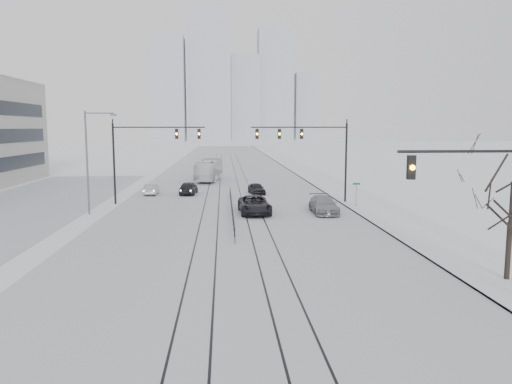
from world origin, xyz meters
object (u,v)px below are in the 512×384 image
at_px(sedan_sb_inner, 188,188).
at_px(box_truck, 209,170).
at_px(sedan_nb_far, 257,189).
at_px(sedan_nb_right, 324,205).
at_px(sedan_nb_front, 255,205).
at_px(bare_tree, 512,192).
at_px(sedan_sb_outer, 152,189).
at_px(traffic_mast_near, 498,200).

bearing_deg(sedan_sb_inner, box_truck, -92.88).
bearing_deg(sedan_nb_far, sedan_nb_right, -78.55).
bearing_deg(sedan_nb_front, bare_tree, -63.98).
distance_m(sedan_nb_front, sedan_nb_right, 6.13).
bearing_deg(sedan_nb_front, sedan_sb_outer, 126.57).
xyz_separation_m(sedan_sb_inner, sedan_nb_front, (6.71, -13.32, 0.04)).
bearing_deg(box_truck, sedan_sb_inner, 89.51).
bearing_deg(sedan_nb_far, bare_tree, -82.55).
height_order(bare_tree, sedan_nb_right, bare_tree).
bearing_deg(traffic_mast_near, sedan_nb_far, 101.97).
height_order(sedan_sb_inner, sedan_sb_outer, sedan_sb_inner).
height_order(bare_tree, box_truck, bare_tree).
xyz_separation_m(bare_tree, sedan_nb_far, (-10.15, 33.47, -3.86)).
height_order(sedan_nb_right, sedan_nb_far, sedan_nb_right).
relative_size(sedan_nb_front, sedan_nb_far, 1.52).
relative_size(traffic_mast_near, bare_tree, 1.15).
distance_m(sedan_nb_front, sedan_nb_far, 13.13).
bearing_deg(box_truck, sedan_nb_front, 106.78).
relative_size(sedan_nb_right, sedan_nb_far, 1.41).
relative_size(sedan_sb_outer, box_truck, 0.35).
relative_size(sedan_sb_inner, sedan_nb_front, 0.77).
bearing_deg(sedan_sb_inner, sedan_nb_far, -177.02).
distance_m(bare_tree, sedan_sb_inner, 38.35).
relative_size(bare_tree, sedan_sb_inner, 1.40).
xyz_separation_m(sedan_sb_inner, sedan_sb_outer, (-4.16, -0.07, -0.12)).
distance_m(sedan_sb_outer, sedan_nb_far, 11.92).
bearing_deg(box_truck, sedan_sb_outer, 74.46).
bearing_deg(traffic_mast_near, sedan_nb_right, 96.55).
bearing_deg(sedan_sb_outer, sedan_nb_far, 179.08).
bearing_deg(sedan_sb_outer, sedan_nb_front, 129.21).
bearing_deg(sedan_nb_far, sedan_sb_inner, 168.87).
xyz_separation_m(sedan_sb_outer, sedan_nb_far, (11.92, -0.17, 0.02)).
distance_m(traffic_mast_near, sedan_sb_inner, 40.02).
height_order(sedan_nb_front, box_truck, box_truck).
distance_m(traffic_mast_near, sedan_nb_right, 23.62).
bearing_deg(bare_tree, sedan_sb_inner, 117.98).
distance_m(sedan_sb_outer, box_truck, 15.88).
bearing_deg(sedan_nb_right, traffic_mast_near, -82.80).
distance_m(sedan_sb_inner, sedan_nb_far, 7.76).
relative_size(sedan_sb_outer, sedan_nb_far, 1.01).
relative_size(traffic_mast_near, sedan_sb_inner, 1.61).
xyz_separation_m(sedan_sb_outer, sedan_nb_right, (16.99, -13.48, 0.14)).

